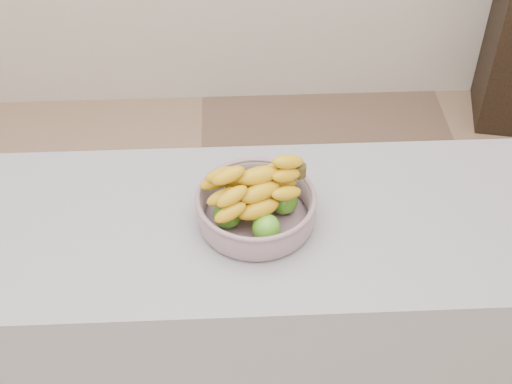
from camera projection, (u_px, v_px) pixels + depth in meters
counter at (189, 331)px, 2.10m from camera, size 2.00×0.60×0.90m
fruit_bowl at (256, 205)px, 1.76m from camera, size 0.30×0.30×0.17m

